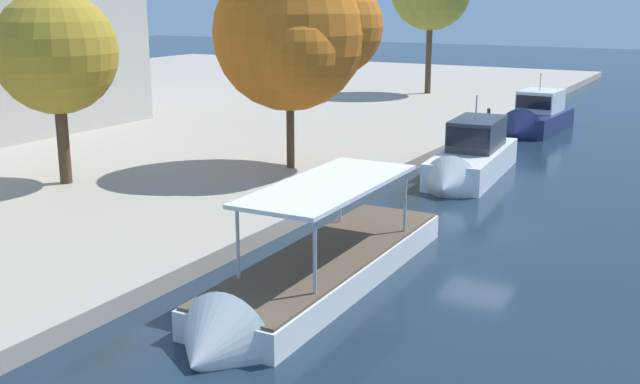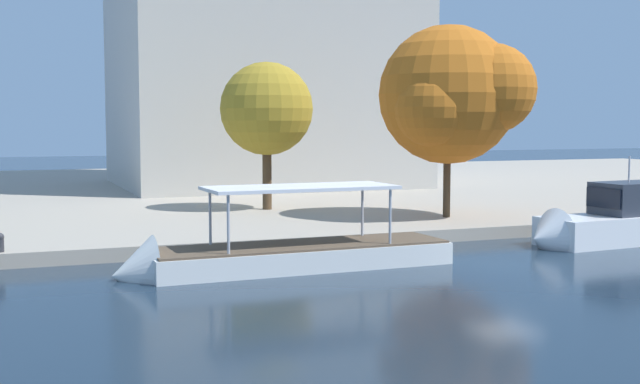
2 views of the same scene
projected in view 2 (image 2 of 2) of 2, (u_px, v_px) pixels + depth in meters
name	position (u px, v px, depth m)	size (l,w,h in m)	color
ground_plane	(505.00, 265.00, 29.91)	(220.00, 220.00, 0.00)	#192838
dock_promenade	(249.00, 189.00, 60.83)	(120.00, 55.00, 0.57)	#A39989
tour_boat_1	(273.00, 261.00, 29.00)	(12.32, 3.15, 4.12)	silver
motor_yacht_2	(615.00, 225.00, 35.38)	(9.28, 3.23, 4.57)	white
mooring_bollard_0	(0.00, 242.00, 29.42)	(0.32, 0.32, 0.70)	#2D2D33
tree_0	(454.00, 95.00, 39.65)	(7.16, 7.09, 9.52)	#4C3823
tree_2	(266.00, 108.00, 43.48)	(5.03, 5.03, 7.97)	#4C3823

